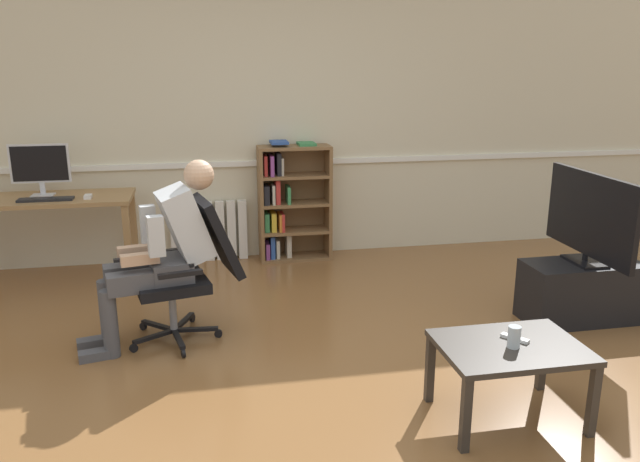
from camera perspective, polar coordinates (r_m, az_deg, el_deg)
ground_plane at (r=3.82m, az=0.24°, el=-13.66°), size 18.00×18.00×0.00m
back_wall at (r=5.99m, az=-4.79°, el=10.42°), size 12.00×0.13×2.70m
computer_desk at (r=5.70m, az=-23.42°, el=1.83°), size 1.32×0.61×0.76m
imac_monitor at (r=5.72m, az=-24.40°, el=5.48°), size 0.48×0.14×0.44m
keyboard at (r=5.54m, az=-23.96°, el=2.68°), size 0.43×0.12×0.02m
computer_mouse at (r=5.50m, az=-20.60°, el=2.99°), size 0.06×0.10×0.03m
bookshelf at (r=5.92m, az=-2.86°, el=2.60°), size 0.68×0.29×1.15m
radiator at (r=6.02m, az=-10.19°, el=0.00°), size 0.72×0.08×0.57m
office_chair at (r=4.29m, az=-11.68°, el=-3.02°), size 0.79×0.64×0.98m
person_seated at (r=4.22m, az=-14.28°, el=-1.63°), size 0.97×0.51×1.23m
tv_stand at (r=4.96m, az=22.93°, el=-5.15°), size 0.85×0.39×0.44m
tv_screen at (r=4.80m, az=23.64°, el=1.22°), size 0.21×1.02×0.66m
coffee_table at (r=3.45m, az=17.11°, el=-10.82°), size 0.75×0.54×0.43m
drinking_glass at (r=3.38m, az=17.46°, el=-9.30°), size 0.07×0.07×0.12m
spare_remote at (r=3.48m, az=17.53°, el=-9.40°), size 0.12×0.14×0.02m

